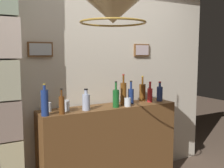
{
  "coord_description": "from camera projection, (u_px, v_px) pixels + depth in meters",
  "views": [
    {
      "loc": [
        -1.39,
        -1.66,
        1.53
      ],
      "look_at": [
        0.0,
        0.8,
        1.2
      ],
      "focal_mm": 42.44,
      "sensor_mm": 36.0,
      "label": 1
    }
  ],
  "objects": [
    {
      "name": "glass_tumbler_shot",
      "position": [
        48.0,
        107.0,
        2.63
      ],
      "size": [
        0.06,
        0.06,
        0.09
      ],
      "color": "silver",
      "rests_on": "bar_shelf_unit"
    },
    {
      "name": "pendant_lamp",
      "position": [
        113.0,
        10.0,
        2.02
      ],
      "size": [
        0.51,
        0.51,
        0.59
      ],
      "color": "beige"
    },
    {
      "name": "liquor_bottle_tequila",
      "position": [
        86.0,
        102.0,
        2.69
      ],
      "size": [
        0.08,
        0.08,
        0.22
      ],
      "color": "#A8B3CD",
      "rests_on": "bar_shelf_unit"
    },
    {
      "name": "liquor_bottle_brandy",
      "position": [
        45.0,
        102.0,
        2.44
      ],
      "size": [
        0.07,
        0.07,
        0.3
      ],
      "color": "navy",
      "rests_on": "bar_shelf_unit"
    },
    {
      "name": "liquor_bottle_rye",
      "position": [
        142.0,
        92.0,
        3.23
      ],
      "size": [
        0.08,
        0.08,
        0.31
      ],
      "color": "#5D3612",
      "rests_on": "bar_shelf_unit"
    },
    {
      "name": "liquor_bottle_rum",
      "position": [
        123.0,
        93.0,
        2.97
      ],
      "size": [
        0.07,
        0.07,
        0.35
      ],
      "color": "brown",
      "rests_on": "bar_shelf_unit"
    },
    {
      "name": "liquor_bottle_vodka",
      "position": [
        160.0,
        93.0,
        3.22
      ],
      "size": [
        0.07,
        0.07,
        0.24
      ],
      "color": "navy",
      "rests_on": "bar_shelf_unit"
    },
    {
      "name": "liquor_bottle_mezcal",
      "position": [
        131.0,
        96.0,
        3.04
      ],
      "size": [
        0.07,
        0.07,
        0.27
      ],
      "color": "navy",
      "rests_on": "bar_shelf_unit"
    },
    {
      "name": "panelled_rear_partition",
      "position": [
        99.0,
        66.0,
        3.08
      ],
      "size": [
        3.15,
        0.15,
        2.64
      ],
      "color": "beige",
      "rests_on": "ground"
    },
    {
      "name": "liquor_bottle_gin",
      "position": [
        62.0,
        105.0,
        2.52
      ],
      "size": [
        0.06,
        0.06,
        0.25
      ],
      "color": "brown",
      "rests_on": "bar_shelf_unit"
    },
    {
      "name": "glass_tumbler_highball",
      "position": [
        128.0,
        102.0,
        2.9
      ],
      "size": [
        0.07,
        0.07,
        0.09
      ],
      "color": "silver",
      "rests_on": "bar_shelf_unit"
    },
    {
      "name": "glass_tumbler_rocks",
      "position": [
        66.0,
        106.0,
        2.66
      ],
      "size": [
        0.08,
        0.08,
        0.11
      ],
      "color": "silver",
      "rests_on": "bar_shelf_unit"
    },
    {
      "name": "liquor_bottle_vermouth",
      "position": [
        150.0,
        94.0,
        3.15
      ],
      "size": [
        0.06,
        0.06,
        0.24
      ],
      "color": "#A61F21",
      "rests_on": "bar_shelf_unit"
    },
    {
      "name": "bar_shelf_unit",
      "position": [
        110.0,
        148.0,
        2.97
      ],
      "size": [
        1.57,
        0.35,
        0.95
      ],
      "primitive_type": "cube",
      "color": "brown",
      "rests_on": "ground"
    },
    {
      "name": "liquor_bottle_bourbon",
      "position": [
        116.0,
        98.0,
        2.84
      ],
      "size": [
        0.07,
        0.07,
        0.28
      ],
      "color": "#185822",
      "rests_on": "bar_shelf_unit"
    }
  ]
}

